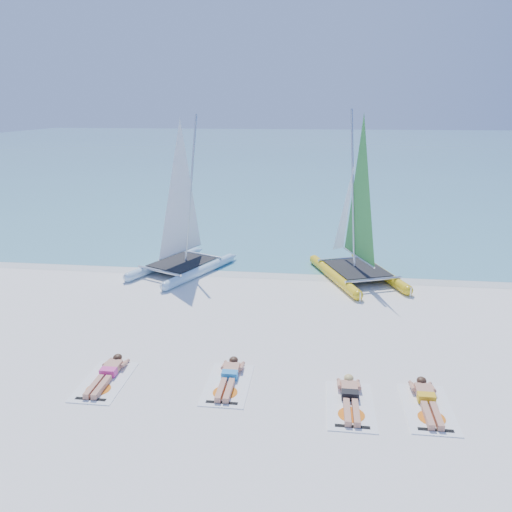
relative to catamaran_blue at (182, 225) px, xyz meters
The scene contains 13 objects.
ground 6.40m from the catamaran_blue, 60.75° to the right, with size 140.00×140.00×0.00m, color white.
sea 57.75m from the catamaran_blue, 87.02° to the left, with size 140.00×115.00×0.01m, color #74BEC2.
wet_sand_strip 3.50m from the catamaran_blue, ahead, with size 140.00×1.40×0.01m, color silver.
catamaran_blue is the anchor object (origin of this frame).
catamaran_yellow 6.45m from the catamaran_blue, ahead, with size 3.70×5.06×6.25m.
towel_a 8.33m from the catamaran_blue, 87.97° to the right, with size 1.00×1.85×0.02m, color white.
sunbather_a 8.12m from the catamaran_blue, 87.92° to the right, with size 0.37×1.73×0.26m.
towel_b 8.71m from the catamaran_blue, 68.22° to the right, with size 1.00×1.85×0.02m, color white.
sunbather_b 8.51m from the catamaran_blue, 67.73° to the right, with size 0.37×1.73×0.26m.
towel_c 10.44m from the catamaran_blue, 54.88° to the right, with size 1.00×1.85×0.02m, color white.
sunbather_c 10.27m from the catamaran_blue, 54.26° to the right, with size 0.37×1.73×0.26m.
towel_d 11.38m from the catamaran_blue, 47.78° to the right, with size 1.00×1.85×0.02m, color white.
sunbather_d 11.22m from the catamaran_blue, 47.12° to the right, with size 0.37×1.73×0.26m.
Camera 1 is at (2.05, -12.51, 6.19)m, focal length 35.00 mm.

